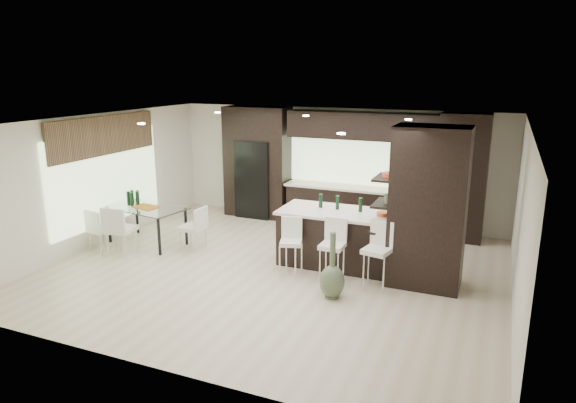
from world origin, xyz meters
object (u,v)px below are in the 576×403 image
at_px(kitchen_island, 346,239).
at_px(chair_near, 121,233).
at_px(bench, 360,250).
at_px(chair_far, 102,232).
at_px(stool_right, 376,263).
at_px(floor_vase, 332,266).
at_px(chair_end, 193,230).
at_px(stool_mid, 332,257).
at_px(stool_left, 291,253).
at_px(dining_table, 147,225).

xyz_separation_m(kitchen_island, chair_near, (-4.21, -1.20, -0.05)).
distance_m(bench, chair_near, 4.66).
relative_size(kitchen_island, chair_far, 3.07).
bearing_deg(chair_near, bench, 12.42).
xyz_separation_m(stool_right, chair_far, (-5.49, -0.33, -0.06)).
relative_size(floor_vase, chair_end, 1.30).
distance_m(stool_mid, chair_end, 3.11).
bearing_deg(stool_left, chair_far, 168.10).
bearing_deg(chair_near, chair_far, 170.16).
xyz_separation_m(stool_left, dining_table, (-3.44, 0.41, -0.02)).
relative_size(chair_far, chair_end, 0.97).
xyz_separation_m(stool_right, bench, (-0.57, 1.13, -0.23)).
bearing_deg(chair_far, bench, 27.24).
bearing_deg(chair_far, chair_end, 35.67).
height_order(kitchen_island, chair_end, kitchen_island).
relative_size(stool_mid, chair_end, 1.07).
distance_m(kitchen_island, stool_mid, 0.84).
xyz_separation_m(floor_vase, chair_end, (-3.28, 1.03, -0.13)).
relative_size(stool_mid, chair_far, 1.10).
height_order(stool_left, chair_far, stool_left).
distance_m(stool_left, chair_near, 3.46).
bearing_deg(stool_mid, stool_left, 179.69).
relative_size(floor_vase, dining_table, 0.67).
bearing_deg(chair_end, bench, -78.05).
bearing_deg(chair_near, dining_table, 83.76).
xyz_separation_m(stool_mid, bench, (0.20, 1.12, -0.21)).
height_order(chair_near, chair_end, chair_near).
xyz_separation_m(stool_right, dining_table, (-4.97, 0.43, -0.07)).
distance_m(stool_mid, floor_vase, 0.65).
xyz_separation_m(stool_mid, chair_far, (-4.72, -0.34, -0.04)).
relative_size(stool_mid, stool_right, 0.96).
distance_m(floor_vase, chair_end, 3.44).
distance_m(kitchen_island, stool_right, 1.14).
bearing_deg(kitchen_island, stool_mid, -90.82).
bearing_deg(stool_left, floor_vase, -49.43).
bearing_deg(stool_left, dining_table, 156.22).
height_order(dining_table, chair_far, chair_far).
xyz_separation_m(stool_left, chair_far, (-3.95, -0.35, -0.01)).
bearing_deg(bench, chair_end, -166.77).
bearing_deg(stool_mid, chair_end, 172.82).
distance_m(stool_left, bench, 1.48).
xyz_separation_m(bench, chair_far, (-4.92, -1.46, 0.17)).
relative_size(kitchen_island, stool_left, 2.99).
bearing_deg(stool_mid, floor_vase, -70.79).
height_order(kitchen_island, stool_right, kitchen_island).
height_order(stool_left, floor_vase, floor_vase).
distance_m(stool_right, dining_table, 4.99).
xyz_separation_m(stool_mid, floor_vase, (0.20, -0.61, 0.10)).
relative_size(stool_left, chair_far, 1.03).
distance_m(stool_left, chair_end, 2.35).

